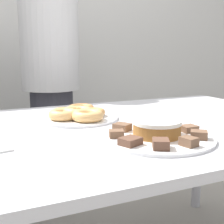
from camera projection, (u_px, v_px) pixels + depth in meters
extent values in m
cube|color=silver|center=(29.00, 16.00, 2.54)|extent=(8.00, 0.05, 2.60)
cube|color=silver|center=(111.00, 130.00, 1.20)|extent=(1.78, 1.05, 0.03)
cylinder|color=silver|center=(198.00, 155.00, 2.02)|extent=(0.06, 0.06, 0.71)
cylinder|color=#383842|center=(54.00, 146.00, 2.11)|extent=(0.28, 0.28, 0.77)
cylinder|color=silver|center=(50.00, 41.00, 1.98)|extent=(0.37, 0.37, 0.61)
cylinder|color=white|center=(157.00, 138.00, 1.02)|extent=(0.38, 0.38, 0.01)
cylinder|color=white|center=(78.00, 118.00, 1.32)|extent=(0.34, 0.34, 0.01)
cylinder|color=#9E662D|center=(157.00, 130.00, 1.01)|extent=(0.16, 0.16, 0.04)
cylinder|color=white|center=(157.00, 122.00, 1.01)|extent=(0.16, 0.16, 0.01)
cube|color=brown|center=(199.00, 135.00, 0.98)|extent=(0.07, 0.07, 0.03)
cube|color=brown|center=(189.00, 129.00, 1.07)|extent=(0.06, 0.05, 0.02)
cube|color=#513828|center=(167.00, 124.00, 1.13)|extent=(0.07, 0.07, 0.02)
cube|color=#513828|center=(142.00, 124.00, 1.14)|extent=(0.05, 0.06, 0.02)
cube|color=brown|center=(122.00, 127.00, 1.09)|extent=(0.07, 0.07, 0.02)
cube|color=brown|center=(116.00, 134.00, 1.00)|extent=(0.06, 0.05, 0.02)
cube|color=brown|center=(130.00, 141.00, 0.92)|extent=(0.07, 0.07, 0.02)
cube|color=brown|center=(160.00, 144.00, 0.88)|extent=(0.07, 0.07, 0.03)
cube|color=brown|center=(189.00, 142.00, 0.91)|extent=(0.05, 0.05, 0.03)
torus|color=#E5AD66|center=(78.00, 112.00, 1.31)|extent=(0.13, 0.13, 0.04)
torus|color=#C68447|center=(81.00, 109.00, 1.39)|extent=(0.12, 0.12, 0.04)
torus|color=#D18E4C|center=(66.00, 112.00, 1.35)|extent=(0.12, 0.12, 0.03)
torus|color=#E5AD66|center=(64.00, 114.00, 1.27)|extent=(0.12, 0.12, 0.04)
torus|color=#E5AD66|center=(87.00, 116.00, 1.24)|extent=(0.13, 0.13, 0.04)
torus|color=#D18E4C|center=(92.00, 112.00, 1.33)|extent=(0.11, 0.11, 0.03)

